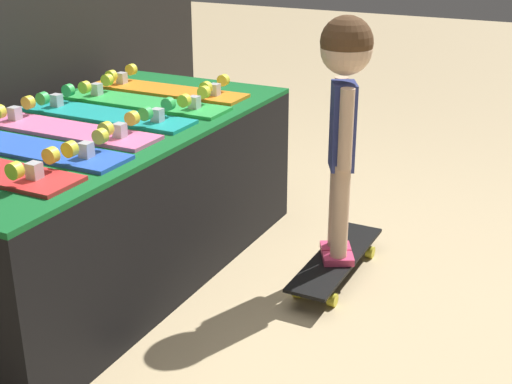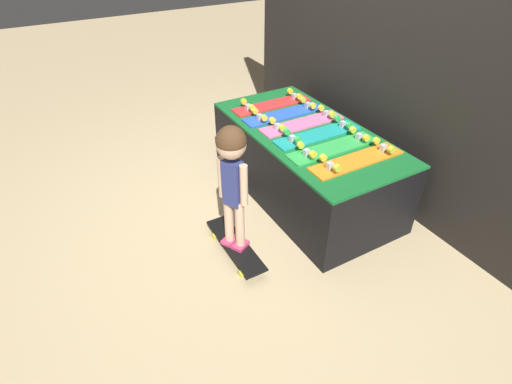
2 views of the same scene
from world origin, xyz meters
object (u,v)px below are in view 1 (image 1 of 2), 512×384
Objects in this scene: skateboard_orange_on_rack at (167,88)px; skateboard_on_floor at (336,260)px; skateboard_green_on_rack at (144,101)px; child at (344,94)px; skateboard_pink_on_rack at (66,127)px; skateboard_teal_on_rack at (106,113)px; skateboard_blue_on_rack at (29,146)px.

skateboard_orange_on_rack is 1.11m from skateboard_on_floor.
child reaches higher than skateboard_green_on_rack.
child reaches higher than skateboard_orange_on_rack.
skateboard_pink_on_rack is 0.46m from skateboard_green_on_rack.
skateboard_orange_on_rack is (0.46, 0.01, 0.00)m from skateboard_teal_on_rack.
skateboard_pink_on_rack is at bearing 118.83° from skateboard_on_floor.
skateboard_on_floor is at bearing -61.17° from skateboard_pink_on_rack.
skateboard_green_on_rack is 1.06m from skateboard_on_floor.
skateboard_orange_on_rack reaches higher than skateboard_on_floor.
skateboard_blue_on_rack is at bearing -171.31° from skateboard_pink_on_rack.
child is at bearing -61.17° from skateboard_pink_on_rack.
skateboard_blue_on_rack is at bearing -177.75° from skateboard_orange_on_rack.
skateboard_blue_on_rack is 0.46m from skateboard_teal_on_rack.
skateboard_teal_on_rack and skateboard_green_on_rack have the same top height.
skateboard_green_on_rack is 0.78× the size of child.
child is (0.28, -0.91, 0.12)m from skateboard_teal_on_rack.
skateboard_orange_on_rack is 0.95m from child.
skateboard_green_on_rack is (0.23, -0.03, 0.00)m from skateboard_teal_on_rack.
skateboard_on_floor is at bearing -73.17° from skateboard_teal_on_rack.
skateboard_teal_on_rack is at bearing 3.48° from skateboard_blue_on_rack.
skateboard_on_floor is (0.28, -0.91, -0.58)m from skateboard_teal_on_rack.
child is (0.74, -0.88, 0.12)m from skateboard_blue_on_rack.
skateboard_blue_on_rack is 1.00× the size of skateboard_green_on_rack.
skateboard_pink_on_rack is at bearing 178.22° from skateboard_teal_on_rack.
skateboard_blue_on_rack is 0.23m from skateboard_pink_on_rack.
skateboard_green_on_rack is (0.69, 0.00, 0.00)m from skateboard_blue_on_rack.
skateboard_teal_on_rack is 1.11× the size of skateboard_on_floor.
skateboard_blue_on_rack reaches higher than skateboard_on_floor.
skateboard_orange_on_rack is (0.23, 0.04, 0.00)m from skateboard_green_on_rack.
skateboard_blue_on_rack and skateboard_green_on_rack have the same top height.
skateboard_teal_on_rack is 0.96m from child.
skateboard_green_on_rack is at bearing 0.07° from skateboard_blue_on_rack.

